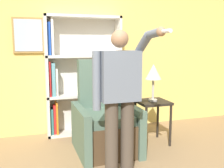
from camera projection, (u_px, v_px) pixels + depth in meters
wall_back at (80, 48)px, 4.37m from camera, size 8.00×0.11×2.80m
bookcase at (78, 77)px, 4.27m from camera, size 1.23×0.28×1.92m
armchair at (105, 123)px, 3.66m from camera, size 0.80×0.91×1.25m
person_standing at (120, 94)px, 2.87m from camera, size 0.58×0.78×1.63m
side_table at (153, 109)px, 3.87m from camera, size 0.44×0.44×0.65m
table_lamp at (153, 73)px, 3.79m from camera, size 0.24×0.24×0.54m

